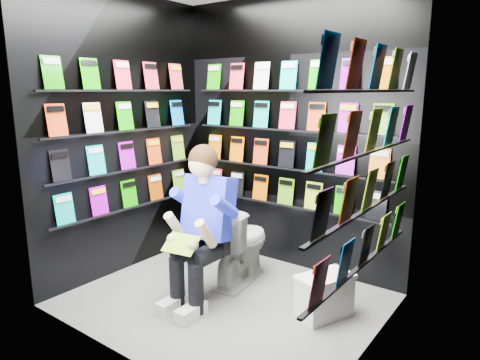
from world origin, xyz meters
The scene contains 13 objects.
floor centered at (0.00, 0.00, 0.00)m, with size 2.40×2.40×0.00m, color slate.
wall_back centered at (0.00, 1.00, 1.30)m, with size 2.40×0.04×2.60m, color black.
wall_front centered at (0.00, -1.00, 1.30)m, with size 2.40×0.04×2.60m, color black.
wall_left centered at (-1.20, 0.00, 1.30)m, with size 0.04×2.00×2.60m, color black.
wall_right centered at (1.20, 0.00, 1.30)m, with size 0.04×2.00×2.60m, color black.
comics_back centered at (0.00, 0.97, 1.31)m, with size 2.10×0.06×1.37m, color red, non-canonical shape.
comics_left centered at (-1.17, 0.00, 1.31)m, with size 0.06×1.70×1.37m, color red, non-canonical shape.
comics_right centered at (1.17, 0.00, 1.31)m, with size 0.06×1.70×1.37m, color red, non-canonical shape.
toilet centered at (-0.13, 0.36, 0.37)m, with size 0.42×0.75×0.73m, color white.
longbox centered at (0.78, 0.25, 0.16)m, with size 0.23×0.42×0.31m, color white.
longbox_lid centered at (0.78, 0.25, 0.33)m, with size 0.25×0.44×0.03m, color white.
reader centered at (-0.13, -0.02, 0.78)m, with size 0.53×0.77×1.42m, color #222AE3, non-canonical shape.
held_comic centered at (-0.13, -0.37, 0.58)m, with size 0.27×0.01×0.19m, color green.
Camera 1 is at (2.06, -2.58, 1.73)m, focal length 32.00 mm.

